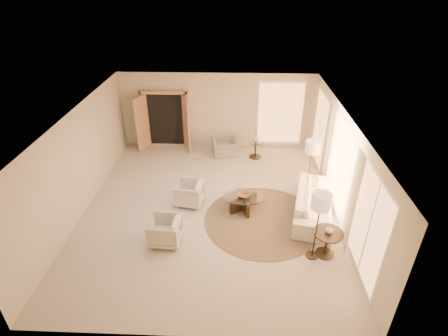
{
  "coord_description": "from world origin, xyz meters",
  "views": [
    {
      "loc": [
        0.73,
        -8.03,
        5.99
      ],
      "look_at": [
        0.4,
        0.4,
        1.1
      ],
      "focal_mm": 28.0,
      "sensor_mm": 36.0,
      "label": 1
    }
  ],
  "objects_px": {
    "side_table": "(255,147)",
    "armchair_right": "(165,230)",
    "end_table": "(327,240)",
    "floor_lamp_near": "(312,149)",
    "floor_lamp_far": "(321,204)",
    "side_vase": "(256,138)",
    "sofa": "(314,203)",
    "bowl": "(244,195)",
    "armchair_left": "(189,192)",
    "coffee_table": "(244,201)",
    "end_vase": "(329,230)",
    "accent_chair": "(225,145)"
  },
  "relations": [
    {
      "from": "armchair_right",
      "to": "bowl",
      "type": "xyz_separation_m",
      "value": [
        1.95,
        1.43,
        0.1
      ]
    },
    {
      "from": "side_vase",
      "to": "floor_lamp_far",
      "type": "bearing_deg",
      "value": -76.64
    },
    {
      "from": "sofa",
      "to": "armchair_right",
      "type": "relative_size",
      "value": 3.32
    },
    {
      "from": "armchair_right",
      "to": "end_table",
      "type": "height_order",
      "value": "armchair_right"
    },
    {
      "from": "sofa",
      "to": "side_vase",
      "type": "bearing_deg",
      "value": 36.8
    },
    {
      "from": "floor_lamp_near",
      "to": "end_vase",
      "type": "relative_size",
      "value": 9.29
    },
    {
      "from": "side_table",
      "to": "armchair_right",
      "type": "bearing_deg",
      "value": -117.69
    },
    {
      "from": "floor_lamp_far",
      "to": "coffee_table",
      "type": "bearing_deg",
      "value": 132.14
    },
    {
      "from": "coffee_table",
      "to": "floor_lamp_near",
      "type": "bearing_deg",
      "value": 25.7
    },
    {
      "from": "accent_chair",
      "to": "side_table",
      "type": "distance_m",
      "value": 1.1
    },
    {
      "from": "armchair_right",
      "to": "end_vase",
      "type": "height_order",
      "value": "end_vase"
    },
    {
      "from": "end_vase",
      "to": "side_vase",
      "type": "relative_size",
      "value": 0.71
    },
    {
      "from": "floor_lamp_far",
      "to": "armchair_left",
      "type": "bearing_deg",
      "value": 147.36
    },
    {
      "from": "end_vase",
      "to": "armchair_left",
      "type": "bearing_deg",
      "value": 150.67
    },
    {
      "from": "end_table",
      "to": "floor_lamp_near",
      "type": "height_order",
      "value": "floor_lamp_near"
    },
    {
      "from": "coffee_table",
      "to": "end_table",
      "type": "height_order",
      "value": "end_table"
    },
    {
      "from": "armchair_right",
      "to": "floor_lamp_far",
      "type": "height_order",
      "value": "floor_lamp_far"
    },
    {
      "from": "sofa",
      "to": "armchair_right",
      "type": "xyz_separation_m",
      "value": [
        -3.88,
        -1.3,
        0.01
      ]
    },
    {
      "from": "armchair_right",
      "to": "floor_lamp_far",
      "type": "distance_m",
      "value": 3.76
    },
    {
      "from": "coffee_table",
      "to": "side_table",
      "type": "distance_m",
      "value": 3.17
    },
    {
      "from": "armchair_left",
      "to": "floor_lamp_near",
      "type": "xyz_separation_m",
      "value": [
        3.49,
        0.68,
        1.09
      ]
    },
    {
      "from": "side_table",
      "to": "side_vase",
      "type": "height_order",
      "value": "side_vase"
    },
    {
      "from": "sofa",
      "to": "floor_lamp_near",
      "type": "height_order",
      "value": "floor_lamp_near"
    },
    {
      "from": "floor_lamp_far",
      "to": "side_vase",
      "type": "height_order",
      "value": "floor_lamp_far"
    },
    {
      "from": "floor_lamp_near",
      "to": "armchair_right",
      "type": "bearing_deg",
      "value": -148.7
    },
    {
      "from": "accent_chair",
      "to": "side_vase",
      "type": "distance_m",
      "value": 1.16
    },
    {
      "from": "accent_chair",
      "to": "end_table",
      "type": "height_order",
      "value": "accent_chair"
    },
    {
      "from": "sofa",
      "to": "floor_lamp_far",
      "type": "height_order",
      "value": "floor_lamp_far"
    },
    {
      "from": "sofa",
      "to": "coffee_table",
      "type": "relative_size",
      "value": 1.66
    },
    {
      "from": "sofa",
      "to": "coffee_table",
      "type": "height_order",
      "value": "sofa"
    },
    {
      "from": "end_table",
      "to": "side_vase",
      "type": "bearing_deg",
      "value": 106.98
    },
    {
      "from": "armchair_left",
      "to": "bowl",
      "type": "xyz_separation_m",
      "value": [
        1.56,
        -0.25,
        0.11
      ]
    },
    {
      "from": "bowl",
      "to": "end_vase",
      "type": "height_order",
      "value": "end_vase"
    },
    {
      "from": "coffee_table",
      "to": "side_table",
      "type": "xyz_separation_m",
      "value": [
        0.45,
        3.14,
        0.11
      ]
    },
    {
      "from": "coffee_table",
      "to": "side_vase",
      "type": "bearing_deg",
      "value": 81.85
    },
    {
      "from": "end_table",
      "to": "floor_lamp_near",
      "type": "xyz_separation_m",
      "value": [
        0.0,
        2.65,
        1.01
      ]
    },
    {
      "from": "accent_chair",
      "to": "bowl",
      "type": "relative_size",
      "value": 2.48
    },
    {
      "from": "end_table",
      "to": "end_vase",
      "type": "relative_size",
      "value": 3.8
    },
    {
      "from": "sofa",
      "to": "bowl",
      "type": "relative_size",
      "value": 6.87
    },
    {
      "from": "sofa",
      "to": "bowl",
      "type": "xyz_separation_m",
      "value": [
        -1.93,
        0.12,
        0.12
      ]
    },
    {
      "from": "sofa",
      "to": "accent_chair",
      "type": "distance_m",
      "value": 4.26
    },
    {
      "from": "sofa",
      "to": "end_table",
      "type": "xyz_separation_m",
      "value": [
        0.0,
        -1.59,
        0.09
      ]
    },
    {
      "from": "floor_lamp_near",
      "to": "armchair_left",
      "type": "bearing_deg",
      "value": -168.9
    },
    {
      "from": "armchair_left",
      "to": "bowl",
      "type": "relative_size",
      "value": 2.06
    },
    {
      "from": "side_vase",
      "to": "end_table",
      "type": "bearing_deg",
      "value": -73.02
    },
    {
      "from": "sofa",
      "to": "end_table",
      "type": "distance_m",
      "value": 1.6
    },
    {
      "from": "end_table",
      "to": "side_table",
      "type": "xyz_separation_m",
      "value": [
        -1.48,
        4.86,
        -0.07
      ]
    },
    {
      "from": "floor_lamp_near",
      "to": "end_vase",
      "type": "xyz_separation_m",
      "value": [
        -0.0,
        -2.65,
        -0.71
      ]
    },
    {
      "from": "accent_chair",
      "to": "bowl",
      "type": "xyz_separation_m",
      "value": [
        0.64,
        -3.27,
        0.09
      ]
    },
    {
      "from": "sofa",
      "to": "side_table",
      "type": "distance_m",
      "value": 3.58
    }
  ]
}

